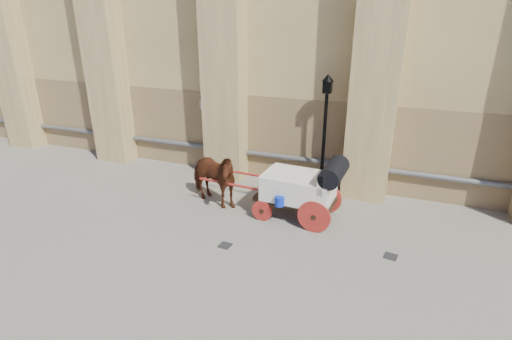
% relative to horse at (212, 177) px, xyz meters
% --- Properties ---
extents(ground, '(90.00, 90.00, 0.00)m').
position_rel_horse_xyz_m(ground, '(0.42, -1.26, -0.92)').
color(ground, '#70685C').
rests_on(ground, ground).
extents(horse, '(2.38, 1.67, 1.83)m').
position_rel_horse_xyz_m(horse, '(0.00, 0.00, 0.00)').
color(horse, '#592815').
rests_on(horse, ground).
extents(carriage, '(4.43, 1.60, 1.91)m').
position_rel_horse_xyz_m(carriage, '(2.91, 0.14, 0.12)').
color(carriage, black).
rests_on(carriage, ground).
extents(street_lamp, '(0.37, 0.37, 3.96)m').
position_rel_horse_xyz_m(street_lamp, '(3.02, 2.16, 1.20)').
color(street_lamp, black).
rests_on(street_lamp, ground).
extents(drain_grate_near, '(0.35, 0.35, 0.01)m').
position_rel_horse_xyz_m(drain_grate_near, '(1.40, -2.07, -0.91)').
color(drain_grate_near, black).
rests_on(drain_grate_near, ground).
extents(drain_grate_far, '(0.37, 0.37, 0.01)m').
position_rel_horse_xyz_m(drain_grate_far, '(5.52, -1.03, -0.91)').
color(drain_grate_far, black).
rests_on(drain_grate_far, ground).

